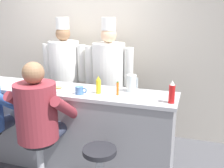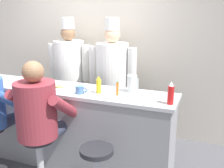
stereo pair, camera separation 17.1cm
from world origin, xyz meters
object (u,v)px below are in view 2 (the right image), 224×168
(ketchup_bottle_red, at_px, (171,93))
(cook_in_whites_near, at_px, (70,71))
(diner_seated_maroon, at_px, (39,113))
(breakfast_plate, at_px, (59,88))
(empty_stool_round, at_px, (97,166))
(water_pitcher_clear, at_px, (132,84))
(coffee_mug_blue, at_px, (80,90))
(mustard_bottle_yellow, at_px, (99,85))
(hot_sauce_bottle_orange, at_px, (117,89))
(cook_in_whites_far, at_px, (112,76))

(ketchup_bottle_red, distance_m, cook_in_whites_near, 2.00)
(ketchup_bottle_red, xyz_separation_m, cook_in_whites_near, (-1.74, 0.98, -0.12))
(diner_seated_maroon, height_order, cook_in_whites_near, cook_in_whites_near)
(breakfast_plate, xyz_separation_m, empty_stool_round, (0.72, -0.50, -0.62))
(cook_in_whites_near, bearing_deg, breakfast_plate, -67.05)
(cook_in_whites_near, bearing_deg, water_pitcher_clear, -29.55)
(water_pitcher_clear, distance_m, coffee_mug_blue, 0.61)
(mustard_bottle_yellow, bearing_deg, empty_stool_round, -68.86)
(water_pitcher_clear, xyz_separation_m, diner_seated_maroon, (-0.85, -0.66, -0.24))
(water_pitcher_clear, xyz_separation_m, empty_stool_round, (-0.15, -0.70, -0.71))
(breakfast_plate, xyz_separation_m, coffee_mug_blue, (0.33, -0.08, 0.03))
(cook_in_whites_near, bearing_deg, hot_sauce_bottle_orange, -38.16)
(ketchup_bottle_red, height_order, empty_stool_round, ketchup_bottle_red)
(cook_in_whites_near, bearing_deg, cook_in_whites_far, -5.44)
(breakfast_plate, xyz_separation_m, cook_in_whites_far, (0.37, 0.84, -0.01))
(coffee_mug_blue, relative_size, empty_stool_round, 0.23)
(cook_in_whites_near, distance_m, cook_in_whites_far, 0.76)
(hot_sauce_bottle_orange, bearing_deg, breakfast_plate, -178.31)
(water_pitcher_clear, distance_m, diner_seated_maroon, 1.10)
(breakfast_plate, bearing_deg, cook_in_whites_far, 66.46)
(ketchup_bottle_red, height_order, mustard_bottle_yellow, ketchup_bottle_red)
(mustard_bottle_yellow, bearing_deg, ketchup_bottle_red, -5.53)
(water_pitcher_clear, xyz_separation_m, breakfast_plate, (-0.87, -0.21, -0.09))
(diner_seated_maroon, relative_size, cook_in_whites_far, 0.78)
(hot_sauce_bottle_orange, xyz_separation_m, breakfast_plate, (-0.75, -0.02, -0.06))
(diner_seated_maroon, bearing_deg, mustard_bottle_yellow, 43.64)
(breakfast_plate, relative_size, coffee_mug_blue, 1.81)
(water_pitcher_clear, height_order, empty_stool_round, water_pitcher_clear)
(water_pitcher_clear, relative_size, cook_in_whites_near, 0.11)
(hot_sauce_bottle_orange, xyz_separation_m, cook_in_whites_near, (-1.14, 0.89, -0.08))
(mustard_bottle_yellow, relative_size, cook_in_whites_near, 0.11)
(cook_in_whites_near, xyz_separation_m, cook_in_whites_far, (0.76, -0.07, 0.00))
(water_pitcher_clear, xyz_separation_m, cook_in_whites_far, (-0.50, 0.64, -0.10))
(mustard_bottle_yellow, relative_size, water_pitcher_clear, 1.02)
(cook_in_whites_far, bearing_deg, empty_stool_round, -75.31)
(ketchup_bottle_red, height_order, hot_sauce_bottle_orange, ketchup_bottle_red)
(cook_in_whites_near, bearing_deg, ketchup_bottle_red, -29.26)
(ketchup_bottle_red, height_order, cook_in_whites_near, cook_in_whites_near)
(coffee_mug_blue, height_order, cook_in_whites_near, cook_in_whites_near)
(breakfast_plate, height_order, cook_in_whites_far, cook_in_whites_far)
(cook_in_whites_far, bearing_deg, coffee_mug_blue, -92.54)
(water_pitcher_clear, relative_size, empty_stool_round, 0.33)
(breakfast_plate, relative_size, cook_in_whites_far, 0.14)
(ketchup_bottle_red, distance_m, mustard_bottle_yellow, 0.84)
(coffee_mug_blue, bearing_deg, empty_stool_round, -46.86)
(hot_sauce_bottle_orange, height_order, coffee_mug_blue, hot_sauce_bottle_orange)
(mustard_bottle_yellow, relative_size, breakfast_plate, 0.79)
(ketchup_bottle_red, bearing_deg, mustard_bottle_yellow, 174.47)
(water_pitcher_clear, bearing_deg, diner_seated_maroon, -141.93)
(hot_sauce_bottle_orange, height_order, cook_in_whites_near, cook_in_whites_near)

